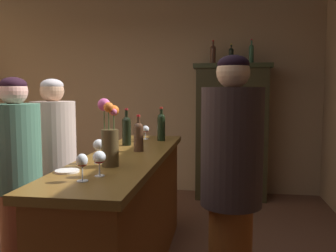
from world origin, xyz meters
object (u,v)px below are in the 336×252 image
object	(u,v)px
patron_in_grey	(54,164)
flower_arrangement	(110,136)
display_bottle_center	(251,53)
wine_bottle_pinot	(139,135)
display_bottle_left	(213,54)
bar_counter	(128,216)
wine_bottle_merlot	(161,126)
wine_glass_front	(99,146)
display_bottle_midleft	(231,55)
patron_in_navy	(17,179)
wine_glass_mid	(145,130)
display_cabinet	(231,129)
cheese_plate	(67,171)
wine_bottle_chardonnay	(127,129)
wine_glass_spare	(82,162)
wine_glass_rear	(99,159)
bartender	(231,192)

from	to	relation	value
patron_in_grey	flower_arrangement	bearing A→B (deg)	-31.54
display_bottle_center	patron_in_grey	xyz separation A→B (m)	(-1.77, -2.13, -1.11)
wine_bottle_pinot	display_bottle_left	distance (m)	2.38
bar_counter	wine_bottle_merlot	world-z (taller)	wine_bottle_merlot
bar_counter	wine_glass_front	size ratio (longest dim) A/B	14.26
wine_glass_front	wine_bottle_merlot	bearing A→B (deg)	78.54
display_bottle_midleft	patron_in_navy	size ratio (longest dim) A/B	0.17
wine_glass_mid	display_bottle_midleft	bearing A→B (deg)	58.46
display_cabinet	display_bottle_center	xyz separation A→B (m)	(0.25, 0.00, 1.02)
patron_in_navy	cheese_plate	bearing A→B (deg)	-75.13
bar_counter	cheese_plate	world-z (taller)	cheese_plate
wine_bottle_chardonnay	wine_bottle_merlot	bearing A→B (deg)	52.72
display_cabinet	wine_glass_spare	xyz separation A→B (m)	(-0.86, -3.15, 0.14)
wine_bottle_chardonnay	patron_in_navy	xyz separation A→B (m)	(-0.56, -0.85, -0.27)
cheese_plate	bar_counter	bearing A→B (deg)	73.22
display_cabinet	display_bottle_left	xyz separation A→B (m)	(-0.26, 0.00, 1.02)
wine_bottle_merlot	wine_glass_mid	distance (m)	0.21
display_bottle_center	cheese_plate	bearing A→B (deg)	-113.54
bar_counter	wine_glass_front	xyz separation A→B (m)	(-0.10, -0.36, 0.61)
wine_glass_spare	patron_in_grey	xyz separation A→B (m)	(-0.66, 1.02, -0.23)
wine_bottle_merlot	wine_glass_rear	distance (m)	1.52
wine_bottle_merlot	display_bottle_left	world-z (taller)	display_bottle_left
wine_glass_mid	wine_glass_spare	xyz separation A→B (m)	(0.02, -1.73, 0.01)
wine_glass_spare	cheese_plate	bearing A→B (deg)	131.61
display_bottle_left	bartender	bearing A→B (deg)	-86.28
display_bottle_midleft	display_bottle_center	size ratio (longest dim) A/B	0.83
bartender	wine_glass_front	bearing A→B (deg)	-20.97
wine_bottle_pinot	flower_arrangement	world-z (taller)	flower_arrangement
flower_arrangement	display_bottle_left	xyz separation A→B (m)	(0.58, 2.74, 0.78)
display_bottle_left	display_bottle_center	world-z (taller)	display_bottle_center
bar_counter	wine_bottle_chardonnay	distance (m)	0.79
wine_bottle_pinot	patron_in_navy	bearing A→B (deg)	-143.61
display_bottle_left	wine_glass_rear	bearing A→B (deg)	-100.36
wine_glass_front	wine_glass_rear	bearing A→B (deg)	-70.01
wine_bottle_chardonnay	wine_bottle_merlot	xyz separation A→B (m)	(0.26, 0.34, 0.00)
display_bottle_center	bartender	size ratio (longest dim) A/B	0.20
display_cabinet	display_bottle_midleft	bearing A→B (deg)	180.00
display_bottle_center	wine_bottle_merlot	bearing A→B (deg)	-122.24
display_bottle_left	flower_arrangement	bearing A→B (deg)	-101.91
cheese_plate	display_bottle_midleft	bearing A→B (deg)	70.89
flower_arrangement	patron_in_navy	world-z (taller)	patron_in_navy
bar_counter	wine_glass_spare	xyz separation A→B (m)	(-0.02, -0.85, 0.59)
display_cabinet	patron_in_grey	xyz separation A→B (m)	(-1.53, -2.13, -0.09)
wine_glass_rear	display_bottle_left	distance (m)	3.20
display_cabinet	wine_glass_spare	world-z (taller)	display_cabinet
wine_glass_rear	display_bottle_center	xyz separation A→B (m)	(1.06, 3.02, 0.88)
wine_bottle_merlot	wine_glass_rear	size ratio (longest dim) A/B	2.23
wine_glass_front	flower_arrangement	world-z (taller)	flower_arrangement
wine_bottle_merlot	patron_in_navy	distance (m)	1.47
bar_counter	wine_glass_mid	distance (m)	1.06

